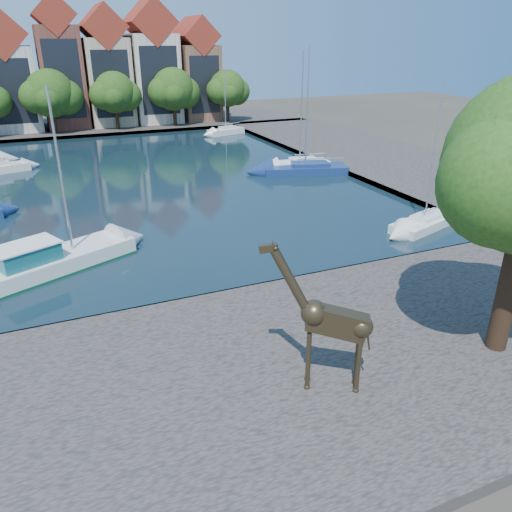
% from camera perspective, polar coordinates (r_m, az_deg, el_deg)
% --- Properties ---
extents(ground, '(160.00, 160.00, 0.00)m').
position_cam_1_polar(ground, '(25.34, -1.70, -4.49)').
color(ground, '#38332B').
rests_on(ground, ground).
extents(water_basin, '(38.00, 50.00, 0.08)m').
position_cam_1_polar(water_basin, '(47.07, -12.70, 8.43)').
color(water_basin, black).
rests_on(water_basin, ground).
extents(near_quay, '(50.00, 14.00, 0.50)m').
position_cam_1_polar(near_quay, '(19.84, 5.97, -12.62)').
color(near_quay, '#4F4845').
rests_on(near_quay, ground).
extents(far_quay, '(60.00, 16.00, 0.50)m').
position_cam_1_polar(far_quay, '(78.12, -17.57, 13.99)').
color(far_quay, '#4F4845').
rests_on(far_quay, ground).
extents(right_quay, '(14.00, 52.00, 0.50)m').
position_cam_1_polar(right_quay, '(56.94, 13.17, 11.19)').
color(right_quay, '#4F4845').
rests_on(right_quay, ground).
extents(townhouse_west_inner, '(6.43, 9.18, 15.15)m').
position_cam_1_polar(townhouse_west_inner, '(76.97, -26.37, 17.95)').
color(townhouse_west_inner, silver).
rests_on(townhouse_west_inner, far_quay).
extents(townhouse_center, '(5.44, 9.18, 16.93)m').
position_cam_1_polar(townhouse_center, '(76.99, -21.45, 19.48)').
color(townhouse_center, brown).
rests_on(townhouse_center, far_quay).
extents(townhouse_east_inner, '(5.94, 9.18, 15.79)m').
position_cam_1_polar(townhouse_east_inner, '(77.58, -16.73, 19.62)').
color(townhouse_east_inner, '#C1AC8A').
rests_on(townhouse_east_inner, far_quay).
extents(townhouse_east_mid, '(6.43, 9.18, 16.65)m').
position_cam_1_polar(townhouse_east_mid, '(78.67, -11.79, 20.40)').
color(townhouse_east_mid, beige).
rests_on(townhouse_east_mid, far_quay).
extents(townhouse_east_end, '(5.44, 9.18, 14.43)m').
position_cam_1_polar(townhouse_east_end, '(80.35, -6.92, 20.05)').
color(townhouse_east_end, brown).
rests_on(townhouse_east_end, far_quay).
extents(far_tree_mid_west, '(7.80, 6.00, 8.00)m').
position_cam_1_polar(far_tree_mid_west, '(71.65, -22.36, 16.66)').
color(far_tree_mid_west, '#332114').
rests_on(far_tree_mid_west, far_quay).
extents(far_tree_mid_east, '(7.02, 5.40, 7.52)m').
position_cam_1_polar(far_tree_mid_east, '(72.36, -15.78, 17.42)').
color(far_tree_mid_east, '#332114').
rests_on(far_tree_mid_east, far_quay).
extents(far_tree_east, '(7.54, 5.80, 7.84)m').
position_cam_1_polar(far_tree_east, '(73.91, -9.36, 18.16)').
color(far_tree_east, '#332114').
rests_on(far_tree_east, far_quay).
extents(far_tree_far_east, '(6.76, 5.20, 7.36)m').
position_cam_1_polar(far_tree_far_east, '(76.29, -3.23, 18.45)').
color(far_tree_far_east, '#332114').
rests_on(far_tree_far_east, far_quay).
extents(giraffe_statue, '(3.48, 2.21, 5.42)m').
position_cam_1_polar(giraffe_statue, '(17.19, 8.28, -7.37)').
color(giraffe_statue, '#382D1C').
rests_on(giraffe_statue, near_quay).
extents(motorsailer, '(9.00, 5.99, 9.70)m').
position_cam_1_polar(motorsailer, '(29.66, -22.38, -0.25)').
color(motorsailer, silver).
rests_on(motorsailer, water_basin).
extents(sailboat_left_d, '(5.34, 3.07, 9.39)m').
position_cam_1_polar(sailboat_left_d, '(54.33, -27.17, 9.09)').
color(sailboat_left_d, silver).
rests_on(sailboat_left_d, water_basin).
extents(sailboat_right_a, '(5.91, 3.58, 9.53)m').
position_cam_1_polar(sailboat_right_a, '(35.79, 18.70, 3.81)').
color(sailboat_right_a, silver).
rests_on(sailboat_right_a, water_basin).
extents(sailboat_right_b, '(8.38, 4.85, 11.30)m').
position_cam_1_polar(sailboat_right_b, '(48.44, 5.61, 10.04)').
color(sailboat_right_b, navy).
rests_on(sailboat_right_b, water_basin).
extents(sailboat_right_c, '(6.01, 2.75, 10.89)m').
position_cam_1_polar(sailboat_right_c, '(50.05, 5.00, 10.57)').
color(sailboat_right_c, white).
rests_on(sailboat_right_c, water_basin).
extents(sailboat_right_d, '(5.28, 3.00, 8.10)m').
position_cam_1_polar(sailboat_right_d, '(68.98, -3.46, 14.18)').
color(sailboat_right_d, silver).
rests_on(sailboat_right_d, water_basin).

